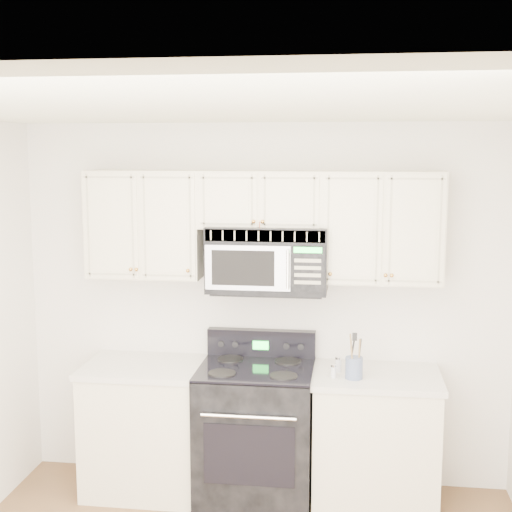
# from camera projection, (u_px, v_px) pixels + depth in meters

# --- Properties ---
(room) EXTENTS (3.51, 3.51, 2.61)m
(room) POSITION_uv_depth(u_px,v_px,m) (220.00, 383.00, 3.43)
(room) COLOR brown
(room) RESTS_ON ground
(base_cabinet_left) EXTENTS (0.86, 0.65, 0.92)m
(base_cabinet_left) POSITION_uv_depth(u_px,v_px,m) (147.00, 431.00, 5.07)
(base_cabinet_left) COLOR beige
(base_cabinet_left) RESTS_ON ground
(base_cabinet_right) EXTENTS (0.86, 0.65, 0.92)m
(base_cabinet_right) POSITION_uv_depth(u_px,v_px,m) (375.00, 443.00, 4.86)
(base_cabinet_right) COLOR beige
(base_cabinet_right) RESTS_ON ground
(range) EXTENTS (0.78, 0.71, 1.13)m
(range) POSITION_uv_depth(u_px,v_px,m) (256.00, 430.00, 4.94)
(range) COLOR black
(range) RESTS_ON ground
(upper_cabinets) EXTENTS (2.44, 0.37, 0.75)m
(upper_cabinets) POSITION_uv_depth(u_px,v_px,m) (262.00, 220.00, 4.89)
(upper_cabinets) COLOR beige
(upper_cabinets) RESTS_ON ground
(microwave) EXTENTS (0.81, 0.46, 0.45)m
(microwave) POSITION_uv_depth(u_px,v_px,m) (268.00, 258.00, 4.88)
(microwave) COLOR black
(microwave) RESTS_ON ground
(utensil_crock) EXTENTS (0.11, 0.11, 0.31)m
(utensil_crock) POSITION_uv_depth(u_px,v_px,m) (354.00, 367.00, 4.68)
(utensil_crock) COLOR slate
(utensil_crock) RESTS_ON base_cabinet_right
(shaker_salt) EXTENTS (0.04, 0.04, 0.09)m
(shaker_salt) POSITION_uv_depth(u_px,v_px,m) (333.00, 371.00, 4.70)
(shaker_salt) COLOR silver
(shaker_salt) RESTS_ON base_cabinet_right
(shaker_pepper) EXTENTS (0.04, 0.04, 0.10)m
(shaker_pepper) POSITION_uv_depth(u_px,v_px,m) (338.00, 364.00, 4.82)
(shaker_pepper) COLOR silver
(shaker_pepper) RESTS_ON base_cabinet_right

